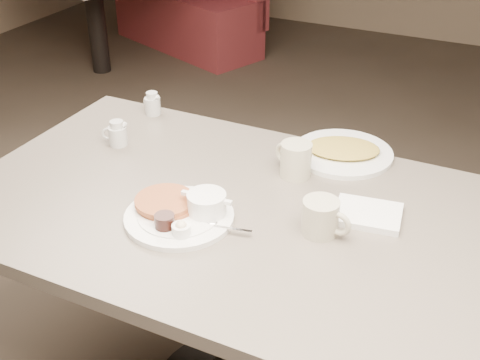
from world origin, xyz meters
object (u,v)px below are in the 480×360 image
at_px(creamer_left, 117,134).
at_px(creamer_right, 152,104).
at_px(main_plate, 182,211).
at_px(hash_plate, 343,151).
at_px(coffee_mug_near, 322,217).
at_px(coffee_mug_far, 295,159).
at_px(diner_table, 237,258).

distance_m(creamer_left, creamer_right, 0.24).
relative_size(main_plate, hash_plate, 0.92).
distance_m(main_plate, creamer_right, 0.65).
bearing_deg(creamer_left, hash_plate, 20.04).
bearing_deg(coffee_mug_near, hash_plate, 100.20).
distance_m(coffee_mug_near, coffee_mug_far, 0.28).
relative_size(main_plate, creamer_right, 4.35).
bearing_deg(diner_table, creamer_right, 142.58).
xyz_separation_m(coffee_mug_near, hash_plate, (-0.07, 0.41, -0.03)).
relative_size(coffee_mug_far, creamer_left, 1.62).
relative_size(main_plate, coffee_mug_far, 2.57).
bearing_deg(hash_plate, creamer_left, -159.96).
relative_size(coffee_mug_near, coffee_mug_far, 1.00).
bearing_deg(coffee_mug_far, creamer_right, 163.73).
relative_size(main_plate, creamer_left, 4.18).
distance_m(diner_table, creamer_left, 0.55).
height_order(coffee_mug_far, creamer_left, coffee_mug_far).
distance_m(coffee_mug_near, creamer_left, 0.74).
bearing_deg(diner_table, coffee_mug_far, 70.90).
relative_size(creamer_left, hash_plate, 0.22).
bearing_deg(diner_table, coffee_mug_near, -3.67).
relative_size(creamer_right, hash_plate, 0.21).
height_order(main_plate, creamer_right, creamer_right).
xyz_separation_m(coffee_mug_near, creamer_left, (-0.72, 0.17, -0.01)).
distance_m(coffee_mug_near, creamer_right, 0.85).
bearing_deg(hash_plate, creamer_right, 179.98).
relative_size(diner_table, coffee_mug_near, 11.14).
bearing_deg(coffee_mug_near, main_plate, -164.44).
bearing_deg(coffee_mug_near, coffee_mug_far, 124.56).
xyz_separation_m(main_plate, hash_plate, (0.26, 0.50, -0.01)).
bearing_deg(creamer_right, diner_table, -37.42).
height_order(main_plate, coffee_mug_far, coffee_mug_far).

